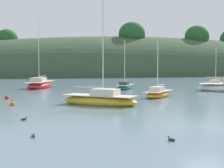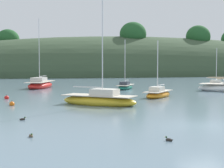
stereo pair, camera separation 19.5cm
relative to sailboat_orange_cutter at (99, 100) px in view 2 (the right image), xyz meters
name	(u,v)px [view 2 (the right image)]	position (x,y,z in m)	size (l,w,h in m)	color
ground_plane	(203,125)	(3.46, -11.12, -0.41)	(400.00, 400.00, 0.00)	slate
far_shoreline_hill	(140,75)	(28.51, 70.28, -0.30)	(150.00, 36.00, 26.38)	#384C33
sailboat_orange_cutter	(99,100)	(0.00, 0.00, 0.00)	(6.66, 6.05, 9.65)	gold
sailboat_yellow_far	(125,87)	(7.43, 16.80, -0.09)	(3.90, 4.99, 6.84)	#196B56
sailboat_black_sloop	(40,85)	(-3.58, 22.10, 0.04)	(5.18, 8.04, 10.03)	red
sailboat_grey_yawl	(158,94)	(7.41, 5.13, -0.08)	(4.80, 5.05, 6.01)	orange
sailboat_white_near	(217,84)	(22.55, 18.65, -0.10)	(4.80, 3.22, 5.94)	navy
mooring_buoy_outer	(12,104)	(-7.13, 1.35, -0.29)	(0.44, 0.44, 0.54)	orange
mooring_buoy_inner	(7,98)	(-7.72, 7.10, -0.29)	(0.44, 0.44, 0.54)	red
duck_lone_right	(169,140)	(-0.05, -14.29, -0.36)	(0.34, 0.39, 0.24)	#2D2823
duck_straggler	(23,119)	(-6.36, -6.57, -0.36)	(0.42, 0.27, 0.24)	#2D2823
duck_trailing	(31,136)	(-6.04, -11.81, -0.36)	(0.25, 0.42, 0.24)	brown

